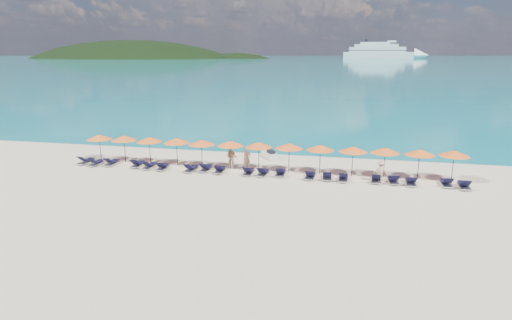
# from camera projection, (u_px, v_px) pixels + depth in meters

# --- Properties ---
(ground) EXTENTS (1400.00, 1400.00, 0.00)m
(ground) POSITION_uv_depth(u_px,v_px,m) (246.00, 188.00, 28.39)
(ground) COLOR beige
(sea) EXTENTS (1600.00, 1300.00, 0.01)m
(sea) POSITION_uv_depth(u_px,v_px,m) (349.00, 58.00, 653.14)
(sea) COLOR #1FA9B2
(sea) RESTS_ON ground
(headland_main) EXTENTS (374.00, 242.00, 126.50)m
(headland_main) POSITION_uv_depth(u_px,v_px,m) (132.00, 86.00, 611.60)
(headland_main) COLOR black
(headland_main) RESTS_ON ground
(headland_small) EXTENTS (162.00, 126.00, 85.50)m
(headland_small) POSITION_uv_depth(u_px,v_px,m) (237.00, 84.00, 598.44)
(headland_small) COLOR black
(headland_small) RESTS_ON ground
(cruise_ship) EXTENTS (116.13, 33.89, 31.94)m
(cruise_ship) POSITION_uv_depth(u_px,v_px,m) (386.00, 52.00, 599.79)
(cruise_ship) COLOR silver
(cruise_ship) RESTS_ON ground
(jetski) EXTENTS (1.79, 2.21, 0.75)m
(jetski) POSITION_uv_depth(u_px,v_px,m) (270.00, 155.00, 36.29)
(jetski) COLOR white
(jetski) RESTS_ON ground
(beachgoer_a) EXTENTS (0.73, 0.71, 1.69)m
(beachgoer_a) POSITION_uv_depth(u_px,v_px,m) (247.00, 159.00, 32.82)
(beachgoer_a) COLOR tan
(beachgoer_a) RESTS_ON ground
(beachgoer_b) EXTENTS (0.90, 0.55, 1.80)m
(beachgoer_b) POSITION_uv_depth(u_px,v_px,m) (232.00, 157.00, 32.93)
(beachgoer_b) COLOR tan
(beachgoer_b) RESTS_ON ground
(beachgoer_c) EXTENTS (1.09, 0.65, 1.58)m
(beachgoer_c) POSITION_uv_depth(u_px,v_px,m) (381.00, 171.00, 29.48)
(beachgoer_c) COLOR tan
(beachgoer_c) RESTS_ON ground
(umbrella_0) EXTENTS (2.10, 2.10, 2.28)m
(umbrella_0) POSITION_uv_depth(u_px,v_px,m) (99.00, 137.00, 35.06)
(umbrella_0) COLOR black
(umbrella_0) RESTS_ON ground
(umbrella_1) EXTENTS (2.10, 2.10, 2.28)m
(umbrella_1) POSITION_uv_depth(u_px,v_px,m) (124.00, 138.00, 34.68)
(umbrella_1) COLOR black
(umbrella_1) RESTS_ON ground
(umbrella_2) EXTENTS (2.10, 2.10, 2.28)m
(umbrella_2) POSITION_uv_depth(u_px,v_px,m) (149.00, 139.00, 34.13)
(umbrella_2) COLOR black
(umbrella_2) RESTS_ON ground
(umbrella_3) EXTENTS (2.10, 2.10, 2.28)m
(umbrella_3) POSITION_uv_depth(u_px,v_px,m) (176.00, 141.00, 33.67)
(umbrella_3) COLOR black
(umbrella_3) RESTS_ON ground
(umbrella_4) EXTENTS (2.10, 2.10, 2.28)m
(umbrella_4) POSITION_uv_depth(u_px,v_px,m) (202.00, 142.00, 33.04)
(umbrella_4) COLOR black
(umbrella_4) RESTS_ON ground
(umbrella_5) EXTENTS (2.10, 2.10, 2.28)m
(umbrella_5) POSITION_uv_depth(u_px,v_px,m) (230.00, 143.00, 32.64)
(umbrella_5) COLOR black
(umbrella_5) RESTS_ON ground
(umbrella_6) EXTENTS (2.10, 2.10, 2.28)m
(umbrella_6) POSITION_uv_depth(u_px,v_px,m) (259.00, 145.00, 32.17)
(umbrella_6) COLOR black
(umbrella_6) RESTS_ON ground
(umbrella_7) EXTENTS (2.10, 2.10, 2.28)m
(umbrella_7) POSITION_uv_depth(u_px,v_px,m) (289.00, 146.00, 31.75)
(umbrella_7) COLOR black
(umbrella_7) RESTS_ON ground
(umbrella_8) EXTENTS (2.10, 2.10, 2.28)m
(umbrella_8) POSITION_uv_depth(u_px,v_px,m) (320.00, 148.00, 31.21)
(umbrella_8) COLOR black
(umbrella_8) RESTS_ON ground
(umbrella_9) EXTENTS (2.10, 2.10, 2.28)m
(umbrella_9) POSITION_uv_depth(u_px,v_px,m) (353.00, 149.00, 30.68)
(umbrella_9) COLOR black
(umbrella_9) RESTS_ON ground
(umbrella_10) EXTENTS (2.10, 2.10, 2.28)m
(umbrella_10) POSITION_uv_depth(u_px,v_px,m) (385.00, 150.00, 30.35)
(umbrella_10) COLOR black
(umbrella_10) RESTS_ON ground
(umbrella_11) EXTENTS (2.10, 2.10, 2.28)m
(umbrella_11) POSITION_uv_depth(u_px,v_px,m) (420.00, 152.00, 29.76)
(umbrella_11) COLOR black
(umbrella_11) RESTS_ON ground
(umbrella_12) EXTENTS (2.10, 2.10, 2.28)m
(umbrella_12) POSITION_uv_depth(u_px,v_px,m) (454.00, 153.00, 29.45)
(umbrella_12) COLOR black
(umbrella_12) RESTS_ON ground
(lounger_0) EXTENTS (0.77, 1.75, 0.66)m
(lounger_0) POSITION_uv_depth(u_px,v_px,m) (86.00, 161.00, 34.62)
(lounger_0) COLOR silver
(lounger_0) RESTS_ON ground
(lounger_1) EXTENTS (0.70, 1.73, 0.66)m
(lounger_1) POSITION_uv_depth(u_px,v_px,m) (96.00, 163.00, 34.07)
(lounger_1) COLOR silver
(lounger_1) RESTS_ON ground
(lounger_2) EXTENTS (0.64, 1.71, 0.66)m
(lounger_2) POSITION_uv_depth(u_px,v_px,m) (112.00, 162.00, 34.12)
(lounger_2) COLOR silver
(lounger_2) RESTS_ON ground
(lounger_3) EXTENTS (0.76, 1.75, 0.66)m
(lounger_3) POSITION_uv_depth(u_px,v_px,m) (137.00, 164.00, 33.65)
(lounger_3) COLOR silver
(lounger_3) RESTS_ON ground
(lounger_4) EXTENTS (0.72, 1.73, 0.66)m
(lounger_4) POSITION_uv_depth(u_px,v_px,m) (149.00, 166.00, 33.16)
(lounger_4) COLOR silver
(lounger_4) RESTS_ON ground
(lounger_5) EXTENTS (0.74, 1.74, 0.66)m
(lounger_5) POSITION_uv_depth(u_px,v_px,m) (163.00, 167.00, 32.84)
(lounger_5) COLOR silver
(lounger_5) RESTS_ON ground
(lounger_6) EXTENTS (0.79, 1.75, 0.66)m
(lounger_6) POSITION_uv_depth(u_px,v_px,m) (191.00, 168.00, 32.35)
(lounger_6) COLOR silver
(lounger_6) RESTS_ON ground
(lounger_7) EXTENTS (0.70, 1.73, 0.66)m
(lounger_7) POSITION_uv_depth(u_px,v_px,m) (206.00, 168.00, 32.48)
(lounger_7) COLOR silver
(lounger_7) RESTS_ON ground
(lounger_8) EXTENTS (0.73, 1.74, 0.66)m
(lounger_8) POSITION_uv_depth(u_px,v_px,m) (220.00, 170.00, 32.02)
(lounger_8) COLOR silver
(lounger_8) RESTS_ON ground
(lounger_9) EXTENTS (0.62, 1.70, 0.66)m
(lounger_9) POSITION_uv_depth(u_px,v_px,m) (248.00, 172.00, 31.48)
(lounger_9) COLOR silver
(lounger_9) RESTS_ON ground
(lounger_10) EXTENTS (0.76, 1.75, 0.66)m
(lounger_10) POSITION_uv_depth(u_px,v_px,m) (263.00, 172.00, 31.28)
(lounger_10) COLOR silver
(lounger_10) RESTS_ON ground
(lounger_11) EXTENTS (0.68, 1.72, 0.66)m
(lounger_11) POSITION_uv_depth(u_px,v_px,m) (280.00, 173.00, 31.24)
(lounger_11) COLOR silver
(lounger_11) RESTS_ON ground
(lounger_12) EXTENTS (0.71, 1.73, 0.66)m
(lounger_12) POSITION_uv_depth(u_px,v_px,m) (310.00, 175.00, 30.51)
(lounger_12) COLOR silver
(lounger_12) RESTS_ON ground
(lounger_13) EXTENTS (0.74, 1.74, 0.66)m
(lounger_13) POSITION_uv_depth(u_px,v_px,m) (327.00, 176.00, 30.32)
(lounger_13) COLOR silver
(lounger_13) RESTS_ON ground
(lounger_14) EXTENTS (0.68, 1.72, 0.66)m
(lounger_14) POSITION_uv_depth(u_px,v_px,m) (343.00, 178.00, 30.00)
(lounger_14) COLOR silver
(lounger_14) RESTS_ON ground
(lounger_15) EXTENTS (0.75, 1.74, 0.66)m
(lounger_15) POSITION_uv_depth(u_px,v_px,m) (376.00, 179.00, 29.69)
(lounger_15) COLOR silver
(lounger_15) RESTS_ON ground
(lounger_16) EXTENTS (0.75, 1.74, 0.66)m
(lounger_16) POSITION_uv_depth(u_px,v_px,m) (393.00, 180.00, 29.45)
(lounger_16) COLOR silver
(lounger_16) RESTS_ON ground
(lounger_17) EXTENTS (0.65, 1.71, 0.66)m
(lounger_17) POSITION_uv_depth(u_px,v_px,m) (411.00, 182.00, 29.06)
(lounger_17) COLOR silver
(lounger_17) RESTS_ON ground
(lounger_18) EXTENTS (0.66, 1.71, 0.66)m
(lounger_18) POSITION_uv_depth(u_px,v_px,m) (446.00, 183.00, 28.83)
(lounger_18) COLOR silver
(lounger_18) RESTS_ON ground
(lounger_19) EXTENTS (0.66, 1.71, 0.66)m
(lounger_19) POSITION_uv_depth(u_px,v_px,m) (464.00, 185.00, 28.33)
(lounger_19) COLOR silver
(lounger_19) RESTS_ON ground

